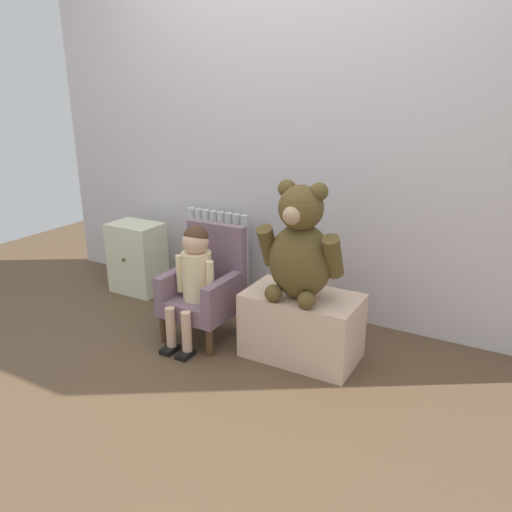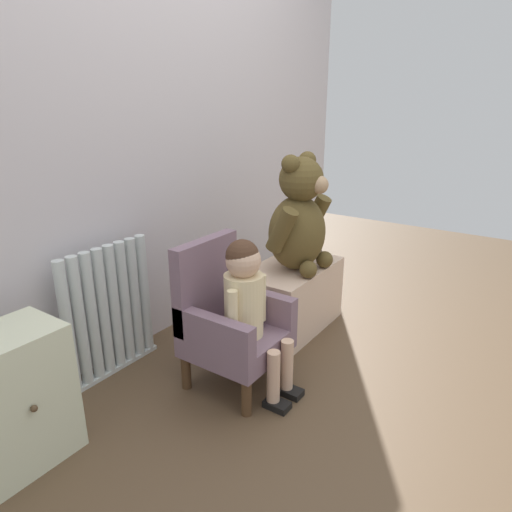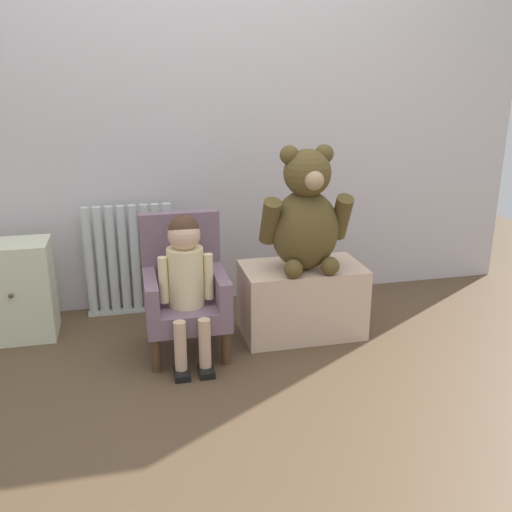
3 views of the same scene
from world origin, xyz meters
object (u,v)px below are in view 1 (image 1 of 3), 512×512
object	(u,v)px
small_dresser	(137,258)
child_armchair	(206,287)
radiator	(218,255)
child_figure	(194,269)
low_bench	(302,326)
large_teddy_bear	(300,248)

from	to	relation	value
small_dresser	child_armchair	bearing A→B (deg)	-20.74
radiator	small_dresser	xyz separation A→B (m)	(-0.57, -0.19, -0.06)
radiator	child_figure	world-z (taller)	child_figure
radiator	child_armchair	distance (m)	0.56
child_armchair	low_bench	distance (m)	0.62
large_teddy_bear	small_dresser	bearing A→B (deg)	167.24
radiator	small_dresser	world-z (taller)	radiator
radiator	small_dresser	distance (m)	0.61
radiator	small_dresser	bearing A→B (deg)	-161.50
radiator	child_figure	bearing A→B (deg)	-67.82
child_figure	large_teddy_bear	xyz separation A→B (m)	(0.61, 0.10, 0.19)
radiator	low_bench	world-z (taller)	radiator
small_dresser	large_teddy_bear	xyz separation A→B (m)	(1.43, -0.32, 0.39)
low_bench	child_armchair	bearing A→B (deg)	-177.21
radiator	child_figure	xyz separation A→B (m)	(0.25, -0.61, 0.14)
radiator	small_dresser	size ratio (longest dim) A/B	1.23
radiator	low_bench	xyz separation A→B (m)	(0.86, -0.47, -0.13)
child_figure	large_teddy_bear	size ratio (longest dim) A/B	1.13
child_figure	large_teddy_bear	world-z (taller)	large_teddy_bear
child_figure	large_teddy_bear	distance (m)	0.64
radiator	low_bench	size ratio (longest dim) A/B	1.01
radiator	low_bench	bearing A→B (deg)	-28.91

